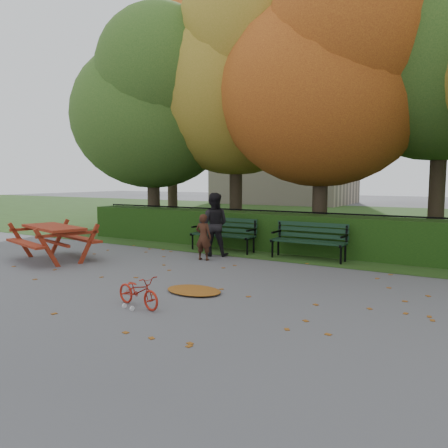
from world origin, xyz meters
The scene contains 17 objects.
ground centered at (0.00, 0.00, 0.00)m, with size 90.00×90.00×0.00m, color slate.
grass_strip centered at (0.00, 14.00, 0.01)m, with size 90.00×90.00×0.00m, color #233914.
building_left centered at (-9.00, 26.00, 7.50)m, with size 10.00×7.00×15.00m, color #C5B39C.
hedge centered at (0.00, 4.50, 0.50)m, with size 13.00×0.90×1.00m, color black.
iron_fence centered at (0.00, 5.30, 0.54)m, with size 14.00×0.04×1.02m.
tree_a centered at (-5.19, 5.58, 4.52)m, with size 5.88×5.60×7.48m.
tree_b centered at (-2.44, 6.75, 5.40)m, with size 6.72×6.40×8.79m.
tree_c centered at (0.83, 5.96, 4.82)m, with size 6.30×6.00×8.00m.
tree_f centered at (-7.13, 9.24, 5.69)m, with size 6.93×6.60×9.19m.
bench_left centered at (-1.30, 3.70, 0.52)m, with size 1.80×0.57×0.88m.
bench_right centered at (1.10, 3.70, 0.52)m, with size 1.80×0.57×0.88m.
picnic_table centered at (-4.08, 0.43, 0.64)m, with size 2.27×2.01×0.94m.
leaf_pile centered at (0.48, -0.30, 0.03)m, with size 1.01×0.70×0.07m, color brown.
leaf_scatter centered at (0.00, 0.30, 0.01)m, with size 9.00×5.70×0.01m, color brown, non-canonical shape.
child centered at (-1.03, 2.28, 0.56)m, with size 0.41×0.27×1.11m, color #381D12.
adult centered at (-1.14, 2.90, 0.80)m, with size 0.77×0.60×1.59m, color black.
bicycle centered at (0.24, -1.43, 0.24)m, with size 0.32×0.93×0.49m, color #A51D0F.
Camera 1 is at (4.69, -6.32, 1.95)m, focal length 35.00 mm.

